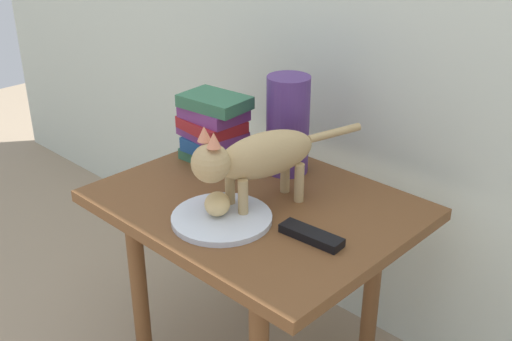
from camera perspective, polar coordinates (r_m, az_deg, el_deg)
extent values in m
cube|color=brown|center=(1.55, 0.00, -3.18)|extent=(0.75, 0.59, 0.03)
cylinder|color=brown|center=(1.72, -10.63, -11.26)|extent=(0.04, 0.04, 0.52)
cylinder|color=brown|center=(1.95, -0.18, -5.86)|extent=(0.04, 0.04, 0.52)
cylinder|color=brown|center=(1.73, 10.56, -11.02)|extent=(0.04, 0.04, 0.52)
cylinder|color=silver|center=(1.45, -3.17, -4.40)|extent=(0.24, 0.24, 0.01)
ellipsoid|color=#E0BC7A|center=(1.44, -3.53, -3.09)|extent=(0.10, 0.10, 0.05)
cylinder|color=tan|center=(1.43, -1.20, -2.66)|extent=(0.02, 0.02, 0.10)
cylinder|color=tan|center=(1.48, -2.40, -1.73)|extent=(0.02, 0.02, 0.10)
cylinder|color=tan|center=(1.51, 3.99, -1.12)|extent=(0.02, 0.02, 0.10)
cylinder|color=tan|center=(1.56, 2.69, -0.29)|extent=(0.02, 0.02, 0.10)
ellipsoid|color=tan|center=(1.46, 1.01, 1.52)|extent=(0.15, 0.27, 0.11)
sphere|color=tan|center=(1.38, -4.27, 0.72)|extent=(0.09, 0.09, 0.09)
cone|color=#DD8460|center=(1.34, -3.90, 2.81)|extent=(0.03, 0.03, 0.03)
cone|color=#DD8460|center=(1.38, -4.79, 3.40)|extent=(0.03, 0.03, 0.03)
cylinder|color=tan|center=(1.57, 7.21, 3.45)|extent=(0.06, 0.16, 0.02)
cube|color=#336B4C|center=(1.75, -3.83, 1.46)|extent=(0.18, 0.13, 0.03)
cube|color=#1E4C8C|center=(1.72, -3.74, 2.34)|extent=(0.17, 0.13, 0.04)
cube|color=#72337A|center=(1.72, -4.02, 3.47)|extent=(0.19, 0.14, 0.03)
cube|color=maroon|center=(1.70, -4.09, 4.25)|extent=(0.18, 0.15, 0.03)
cube|color=#72337A|center=(1.69, -3.93, 5.34)|extent=(0.17, 0.13, 0.04)
cube|color=#336B4C|center=(1.67, -3.82, 6.33)|extent=(0.19, 0.14, 0.03)
cylinder|color=#4C2D72|center=(1.64, 2.94, 4.21)|extent=(0.11, 0.11, 0.26)
cube|color=black|center=(1.38, 5.09, -5.96)|extent=(0.15, 0.06, 0.02)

